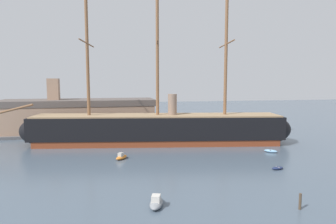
{
  "coord_description": "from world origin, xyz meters",
  "views": [
    {
      "loc": [
        -13.95,
        -22.06,
        15.84
      ],
      "look_at": [
        -2.87,
        33.13,
        9.9
      ],
      "focal_mm": 31.08,
      "sensor_mm": 36.0,
      "label": 1
    }
  ],
  "objects": [
    {
      "name": "dinghy_far_right",
      "position": [
        27.53,
        54.5,
        0.28
      ],
      "size": [
        1.4,
        2.46,
        0.55
      ],
      "color": "gold",
      "rests_on": "ground"
    },
    {
      "name": "dinghy_alongside_stern",
      "position": [
        21.16,
        35.91,
        0.34
      ],
      "size": [
        2.95,
        2.8,
        0.67
      ],
      "color": "#7FB2D6",
      "rests_on": "ground"
    },
    {
      "name": "mooring_piling_right_pair",
      "position": [
        8.96,
        8.7,
        1.02
      ],
      "size": [
        0.33,
        0.33,
        2.03
      ],
      "primitive_type": "cylinder",
      "color": "#4C3D2D",
      "rests_on": "ground"
    },
    {
      "name": "tall_ship",
      "position": [
        -2.18,
        49.94,
        3.93
      ],
      "size": [
        74.7,
        20.05,
        36.07
      ],
      "color": "brown",
      "rests_on": "ground"
    },
    {
      "name": "dinghy_mid_right",
      "position": [
        15.47,
        24.07,
        0.28
      ],
      "size": [
        2.45,
        1.35,
        0.55
      ],
      "color": "#1E284C",
      "rests_on": "ground"
    },
    {
      "name": "motorboat_alongside_bow",
      "position": [
        -11.87,
        36.73,
        0.48
      ],
      "size": [
        3.06,
        3.45,
        1.38
      ],
      "color": "orange",
      "rests_on": "ground"
    },
    {
      "name": "dockside_warehouse_left",
      "position": [
        -23.27,
        70.35,
        5.16
      ],
      "size": [
        49.3,
        16.11,
        16.69
      ],
      "color": "#565659",
      "rests_on": "ground"
    },
    {
      "name": "motorboat_foreground_left",
      "position": [
        -8.44,
        12.97,
        0.57
      ],
      "size": [
        2.71,
        4.15,
        1.61
      ],
      "color": "gray",
      "rests_on": "ground"
    },
    {
      "name": "motorboat_far_left",
      "position": [
        -27.41,
        56.74,
        0.63
      ],
      "size": [
        2.06,
        4.4,
        1.8
      ],
      "color": "#236670",
      "rests_on": "ground"
    },
    {
      "name": "dinghy_distant_centre",
      "position": [
        0.54,
        64.99,
        0.23
      ],
      "size": [
        0.86,
        1.94,
        0.46
      ],
      "color": "#236670",
      "rests_on": "ground"
    }
  ]
}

